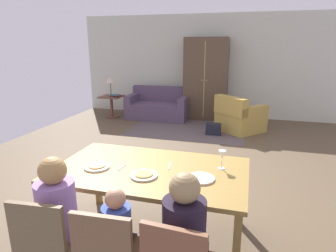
# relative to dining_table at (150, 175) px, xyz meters

# --- Properties ---
(ground_plane) EXTENTS (7.12, 6.76, 0.02)m
(ground_plane) POSITION_rel_dining_table_xyz_m (-0.27, 2.13, -0.71)
(ground_plane) COLOR brown
(back_wall) EXTENTS (7.12, 0.10, 2.70)m
(back_wall) POSITION_rel_dining_table_xyz_m (-0.27, 5.56, 0.65)
(back_wall) COLOR beige
(back_wall) RESTS_ON ground_plane
(dining_table) EXTENTS (1.83, 1.07, 0.76)m
(dining_table) POSITION_rel_dining_table_xyz_m (0.00, 0.00, 0.00)
(dining_table) COLOR olive
(dining_table) RESTS_ON ground_plane
(plate_near_man) EXTENTS (0.25, 0.25, 0.02)m
(plate_near_man) POSITION_rel_dining_table_xyz_m (-0.50, -0.12, 0.07)
(plate_near_man) COLOR silver
(plate_near_man) RESTS_ON dining_table
(pizza_near_man) EXTENTS (0.17, 0.17, 0.01)m
(pizza_near_man) POSITION_rel_dining_table_xyz_m (-0.50, -0.12, 0.09)
(pizza_near_man) COLOR #E6AA4F
(pizza_near_man) RESTS_ON plate_near_man
(plate_near_child) EXTENTS (0.25, 0.25, 0.02)m
(plate_near_child) POSITION_rel_dining_table_xyz_m (-0.00, -0.18, 0.07)
(plate_near_child) COLOR silver
(plate_near_child) RESTS_ON dining_table
(pizza_near_child) EXTENTS (0.17, 0.17, 0.01)m
(pizza_near_child) POSITION_rel_dining_table_xyz_m (-0.00, -0.18, 0.09)
(pizza_near_child) COLOR gold
(pizza_near_child) RESTS_ON plate_near_child
(plate_near_woman) EXTENTS (0.25, 0.25, 0.02)m
(plate_near_woman) POSITION_rel_dining_table_xyz_m (0.50, -0.10, 0.07)
(plate_near_woman) COLOR silver
(plate_near_woman) RESTS_ON dining_table
(wine_glass) EXTENTS (0.07, 0.07, 0.19)m
(wine_glass) POSITION_rel_dining_table_xyz_m (0.66, 0.18, 0.20)
(wine_glass) COLOR silver
(wine_glass) RESTS_ON dining_table
(fork) EXTENTS (0.02, 0.15, 0.01)m
(fork) POSITION_rel_dining_table_xyz_m (-0.27, -0.05, 0.07)
(fork) COLOR silver
(fork) RESTS_ON dining_table
(knife) EXTENTS (0.05, 0.17, 0.01)m
(knife) POSITION_rel_dining_table_xyz_m (0.16, 0.10, 0.07)
(knife) COLOR silver
(knife) RESTS_ON dining_table
(dining_chair_man) EXTENTS (0.46, 0.46, 0.87)m
(dining_chair_man) POSITION_rel_dining_table_xyz_m (-0.50, -0.89, -0.20)
(dining_chair_man) COLOR brown
(dining_chair_man) RESTS_ON ground_plane
(person_man) EXTENTS (0.30, 0.41, 1.11)m
(person_man) POSITION_rel_dining_table_xyz_m (-0.51, -0.72, -0.18)
(person_man) COLOR #3F424D
(person_man) RESTS_ON ground_plane
(person_child) EXTENTS (0.22, 0.29, 0.92)m
(person_child) POSITION_rel_dining_table_xyz_m (-0.00, -0.73, -0.26)
(person_child) COLOR #3B384D
(person_child) RESTS_ON ground_plane
(person_woman) EXTENTS (0.30, 0.41, 1.11)m
(person_woman) POSITION_rel_dining_table_xyz_m (0.51, -0.72, -0.18)
(person_woman) COLOR #3B2B47
(person_woman) RESTS_ON ground_plane
(area_rug) EXTENTS (2.60, 1.80, 0.01)m
(area_rug) POSITION_rel_dining_table_xyz_m (-0.46, 4.01, -0.69)
(area_rug) COLOR #534849
(area_rug) RESTS_ON ground_plane
(couch) EXTENTS (1.62, 0.86, 0.82)m
(couch) POSITION_rel_dining_table_xyz_m (-1.46, 4.87, -0.39)
(couch) COLOR #513F58
(couch) RESTS_ON ground_plane
(armchair) EXTENTS (1.21, 1.21, 0.82)m
(armchair) POSITION_rel_dining_table_xyz_m (0.68, 4.17, -0.38)
(armchair) COLOR #AE8F40
(armchair) RESTS_ON ground_plane
(armoire) EXTENTS (1.10, 0.59, 2.10)m
(armoire) POSITION_rel_dining_table_xyz_m (-0.26, 5.17, 0.35)
(armoire) COLOR #4D3B2A
(armoire) RESTS_ON ground_plane
(side_table) EXTENTS (0.56, 0.56, 0.58)m
(side_table) POSITION_rel_dining_table_xyz_m (-2.72, 4.61, -0.32)
(side_table) COLOR brown
(side_table) RESTS_ON ground_plane
(table_lamp) EXTENTS (0.26, 0.26, 0.54)m
(table_lamp) POSITION_rel_dining_table_xyz_m (-2.72, 4.61, 0.31)
(table_lamp) COLOR #4D4E41
(table_lamp) RESTS_ON side_table
(book_lower) EXTENTS (0.22, 0.16, 0.03)m
(book_lower) POSITION_rel_dining_table_xyz_m (-2.57, 4.62, -0.10)
(book_lower) COLOR #9E3122
(book_lower) RESTS_ON side_table
(book_upper) EXTENTS (0.22, 0.16, 0.03)m
(book_upper) POSITION_rel_dining_table_xyz_m (-2.58, 4.56, -0.07)
(book_upper) COLOR #345873
(book_upper) RESTS_ON book_lower
(handbag) EXTENTS (0.32, 0.16, 0.26)m
(handbag) POSITION_rel_dining_table_xyz_m (0.16, 3.71, -0.57)
(handbag) COLOR black
(handbag) RESTS_ON ground_plane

